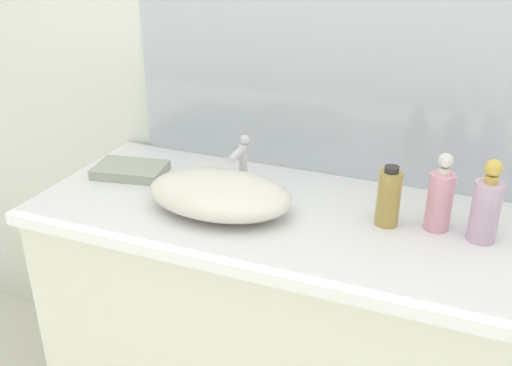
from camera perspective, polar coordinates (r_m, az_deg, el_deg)
name	(u,v)px	position (r m, az deg, el deg)	size (l,w,h in m)	color
bathroom_wall_rear	(361,27)	(1.65, 10.56, 15.14)	(6.00, 0.06, 2.60)	silver
vanity_counter	(287,341)	(1.75, 3.11, -15.57)	(1.40, 0.58, 0.86)	beige
sink_basin	(219,194)	(1.50, -3.70, -1.10)	(0.40, 0.26, 0.10)	silver
faucet	(242,159)	(1.61, -1.45, 2.48)	(0.03, 0.12, 0.15)	silver
soap_dispenser	(486,207)	(1.45, 22.15, -2.27)	(0.07, 0.07, 0.21)	#C8A9C8
lotion_bottle	(389,197)	(1.45, 13.21, -1.42)	(0.06, 0.06, 0.16)	#AC9044
perfume_bottle	(440,198)	(1.46, 18.04, -1.42)	(0.06, 0.06, 0.20)	pink
folded_hand_towel	(130,170)	(1.76, -12.53, 1.28)	(0.21, 0.14, 0.03)	#9EAA97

